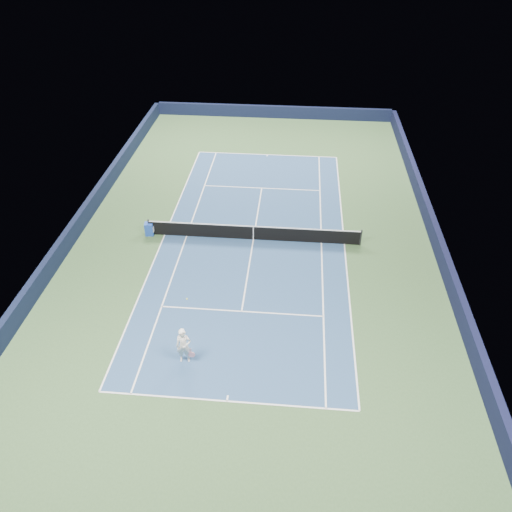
{
  "coord_description": "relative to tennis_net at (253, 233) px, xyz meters",
  "views": [
    {
      "loc": [
        2.37,
        -24.76,
        17.32
      ],
      "look_at": [
        0.43,
        -3.0,
        1.0
      ],
      "focal_mm": 35.0,
      "sensor_mm": 36.0,
      "label": 1
    }
  ],
  "objects": [
    {
      "name": "wall_left",
      "position": [
        -10.82,
        0.0,
        0.05
      ],
      "size": [
        0.35,
        40.0,
        1.1
      ],
      "primitive_type": "cube",
      "color": "#101832",
      "rests_on": "ground"
    },
    {
      "name": "service_line_near",
      "position": [
        0.0,
        -6.4,
        -0.5
      ],
      "size": [
        8.23,
        0.08,
        0.0
      ],
      "primitive_type": "cube",
      "color": "white",
      "rests_on": "ground"
    },
    {
      "name": "center_service_line",
      "position": [
        0.0,
        0.0,
        -0.5
      ],
      "size": [
        0.08,
        12.8,
        0.0
      ],
      "primitive_type": "cube",
      "color": "white",
      "rests_on": "ground"
    },
    {
      "name": "sideline_singles_right",
      "position": [
        4.12,
        0.0,
        -0.5
      ],
      "size": [
        0.08,
        23.77,
        0.0
      ],
      "primitive_type": "cube",
      "color": "white",
      "rests_on": "ground"
    },
    {
      "name": "sideline_doubles_right",
      "position": [
        5.49,
        0.0,
        -0.5
      ],
      "size": [
        0.08,
        23.77,
        0.0
      ],
      "primitive_type": "cube",
      "color": "white",
      "rests_on": "ground"
    },
    {
      "name": "tennis_player",
      "position": [
        -2.18,
        -9.82,
        0.43
      ],
      "size": [
        0.85,
        1.29,
        2.86
      ],
      "color": "white",
      "rests_on": "ground"
    },
    {
      "name": "tennis_net",
      "position": [
        0.0,
        0.0,
        0.0
      ],
      "size": [
        12.9,
        0.1,
        1.07
      ],
      "color": "black",
      "rests_on": "ground"
    },
    {
      "name": "baseline_far",
      "position": [
        0.0,
        11.88,
        -0.5
      ],
      "size": [
        10.97,
        0.08,
        0.0
      ],
      "primitive_type": "cube",
      "color": "white",
      "rests_on": "ground"
    },
    {
      "name": "sideline_singles_left",
      "position": [
        -4.12,
        0.0,
        -0.5
      ],
      "size": [
        0.08,
        23.77,
        0.0
      ],
      "primitive_type": "cube",
      "color": "white",
      "rests_on": "ground"
    },
    {
      "name": "court_surface",
      "position": [
        0.0,
        0.0,
        -0.5
      ],
      "size": [
        10.97,
        23.77,
        0.01
      ],
      "primitive_type": "cube",
      "color": "navy",
      "rests_on": "ground"
    },
    {
      "name": "baseline_near",
      "position": [
        0.0,
        -11.88,
        -0.5
      ],
      "size": [
        10.97,
        0.08,
        0.0
      ],
      "primitive_type": "cube",
      "color": "white",
      "rests_on": "ground"
    },
    {
      "name": "wall_right",
      "position": [
        10.82,
        0.0,
        0.05
      ],
      "size": [
        0.35,
        40.0,
        1.1
      ],
      "primitive_type": "cube",
      "color": "black",
      "rests_on": "ground"
    },
    {
      "name": "center_mark_near",
      "position": [
        0.0,
        -11.73,
        -0.5
      ],
      "size": [
        0.08,
        0.3,
        0.0
      ],
      "primitive_type": "cube",
      "color": "white",
      "rests_on": "ground"
    },
    {
      "name": "sponsor_cube",
      "position": [
        -6.4,
        -0.03,
        -0.1
      ],
      "size": [
        0.58,
        0.51,
        0.82
      ],
      "color": "#1C41AA",
      "rests_on": "ground"
    },
    {
      "name": "sideline_doubles_left",
      "position": [
        -5.49,
        0.0,
        -0.5
      ],
      "size": [
        0.08,
        23.77,
        0.0
      ],
      "primitive_type": "cube",
      "color": "white",
      "rests_on": "ground"
    },
    {
      "name": "center_mark_far",
      "position": [
        0.0,
        11.73,
        -0.5
      ],
      "size": [
        0.08,
        0.3,
        0.0
      ],
      "primitive_type": "cube",
      "color": "white",
      "rests_on": "ground"
    },
    {
      "name": "ground",
      "position": [
        0.0,
        0.0,
        -0.5
      ],
      "size": [
        40.0,
        40.0,
        0.0
      ],
      "primitive_type": "plane",
      "color": "#324F2B",
      "rests_on": "ground"
    },
    {
      "name": "service_line_far",
      "position": [
        0.0,
        6.4,
        -0.5
      ],
      "size": [
        8.23,
        0.08,
        0.0
      ],
      "primitive_type": "cube",
      "color": "white",
      "rests_on": "ground"
    },
    {
      "name": "wall_far",
      "position": [
        0.0,
        19.82,
        0.05
      ],
      "size": [
        22.0,
        0.35,
        1.1
      ],
      "primitive_type": "cube",
      "color": "black",
      "rests_on": "ground"
    }
  ]
}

